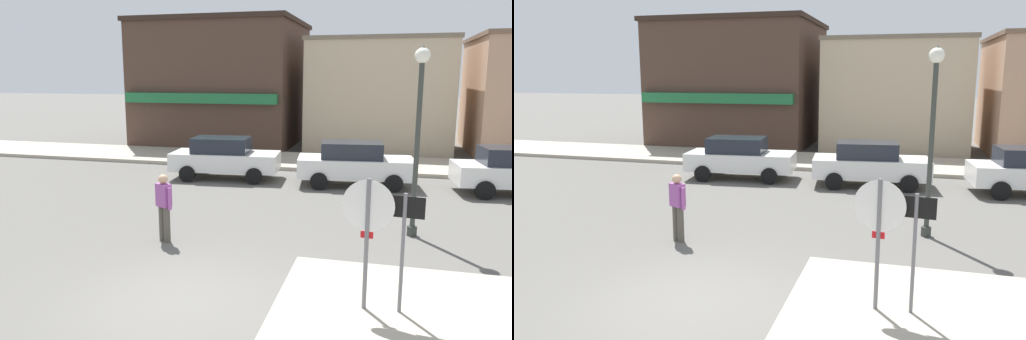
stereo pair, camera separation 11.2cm
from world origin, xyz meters
TOP-DOWN VIEW (x-y plane):
  - ground_plane at (0.00, 0.00)m, footprint 160.00×160.00m
  - sidewalk_corner at (4.75, -0.13)m, footprint 6.40×4.80m
  - kerb_far at (0.00, 14.16)m, footprint 80.00×4.00m
  - stop_sign at (3.00, 0.27)m, footprint 0.82×0.12m
  - one_way_sign at (3.56, 0.28)m, footprint 0.60×0.09m
  - lamp_post at (3.92, 4.80)m, footprint 0.36×0.36m
  - parked_car_nearest at (-2.68, 10.09)m, footprint 4.13×2.14m
  - parked_car_second at (2.13, 10.09)m, footprint 4.16×2.21m
  - pedestrian_crossing_near at (-1.74, 2.87)m, footprint 0.52×0.37m
  - building_corner_shop at (-5.98, 20.12)m, footprint 8.67×8.42m
  - building_storefront_left_near at (2.66, 19.61)m, footprint 7.25×5.58m

SIDE VIEW (x-z plane):
  - ground_plane at x=0.00m, z-range 0.00..0.00m
  - sidewalk_corner at x=4.75m, z-range 0.00..0.15m
  - kerb_far at x=0.00m, z-range 0.00..0.15m
  - parked_car_nearest at x=-2.68m, z-range 0.03..1.59m
  - parked_car_second at x=2.13m, z-range 0.03..1.59m
  - pedestrian_crossing_near at x=-1.74m, z-range 0.06..1.67m
  - one_way_sign at x=3.56m, z-range 0.28..2.38m
  - stop_sign at x=3.00m, z-range 0.37..2.67m
  - building_storefront_left_near at x=2.66m, z-range 0.00..5.70m
  - lamp_post at x=3.92m, z-range 0.69..5.23m
  - building_corner_shop at x=-5.98m, z-range 0.00..6.79m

